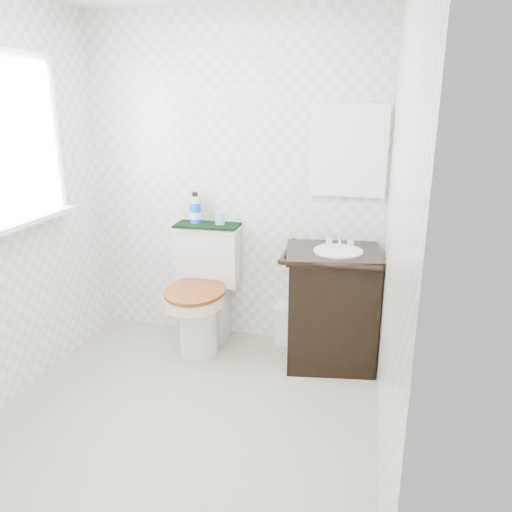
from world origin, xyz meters
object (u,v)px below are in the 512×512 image
at_px(trash_bin, 290,324).
at_px(mouthwash_bottle, 195,209).
at_px(vanity, 332,304).
at_px(cup, 220,218).
at_px(toilet, 204,296).

distance_m(trash_bin, mouthwash_bottle, 1.12).
bearing_deg(vanity, cup, 166.52).
bearing_deg(toilet, cup, 57.52).
relative_size(vanity, cup, 10.32).
bearing_deg(vanity, toilet, 176.42).
xyz_separation_m(vanity, trash_bin, (-0.32, 0.20, -0.27)).
xyz_separation_m(toilet, mouthwash_bottle, (-0.10, 0.15, 0.63)).
xyz_separation_m(mouthwash_bottle, cup, (0.19, -0.01, -0.06)).
bearing_deg(toilet, trash_bin, 12.23).
distance_m(vanity, trash_bin, 0.46).
xyz_separation_m(vanity, cup, (-0.86, 0.21, 0.52)).
relative_size(trash_bin, mouthwash_bottle, 1.37).
distance_m(mouthwash_bottle, cup, 0.20).
bearing_deg(mouthwash_bottle, trash_bin, -1.11).
distance_m(toilet, mouthwash_bottle, 0.65).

